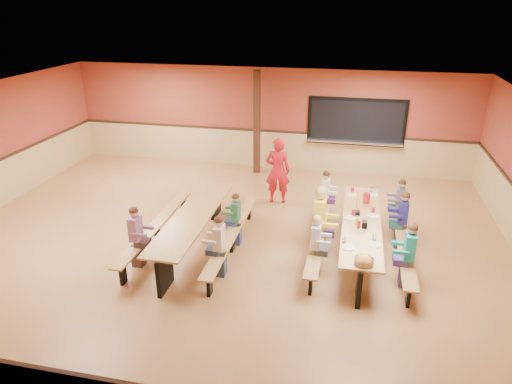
# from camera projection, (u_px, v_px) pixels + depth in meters

# --- Properties ---
(ground) EXTENTS (12.00, 12.00, 0.00)m
(ground) POSITION_uv_depth(u_px,v_px,m) (223.00, 243.00, 9.73)
(ground) COLOR #936337
(ground) RESTS_ON ground
(room_envelope) EXTENTS (12.04, 10.04, 3.02)m
(room_envelope) POSITION_uv_depth(u_px,v_px,m) (222.00, 214.00, 9.46)
(room_envelope) COLOR brown
(room_envelope) RESTS_ON ground
(kitchen_pass_through) EXTENTS (2.78, 0.28, 1.38)m
(kitchen_pass_through) POSITION_uv_depth(u_px,v_px,m) (356.00, 124.00, 13.10)
(kitchen_pass_through) COLOR black
(kitchen_pass_through) RESTS_ON ground
(structural_post) EXTENTS (0.18, 0.18, 3.00)m
(structural_post) POSITION_uv_depth(u_px,v_px,m) (257.00, 123.00, 13.13)
(structural_post) COLOR #311A10
(structural_post) RESTS_ON ground
(cafeteria_table_main) EXTENTS (1.91, 3.70, 0.74)m
(cafeteria_table_main) POSITION_uv_depth(u_px,v_px,m) (361.00, 231.00, 9.12)
(cafeteria_table_main) COLOR #AA7C43
(cafeteria_table_main) RESTS_ON ground
(cafeteria_table_second) EXTENTS (1.91, 3.70, 0.74)m
(cafeteria_table_second) POSITION_uv_depth(u_px,v_px,m) (193.00, 224.00, 9.40)
(cafeteria_table_second) COLOR #AA7C43
(cafeteria_table_second) RESTS_ON ground
(seated_child_white_left) EXTENTS (0.36, 0.30, 1.20)m
(seated_child_white_left) POSITION_uv_depth(u_px,v_px,m) (315.00, 246.00, 8.45)
(seated_child_white_left) COLOR silver
(seated_child_white_left) RESTS_ON ground
(seated_adult_yellow) EXTENTS (0.48, 0.40, 1.45)m
(seated_adult_yellow) POSITION_uv_depth(u_px,v_px,m) (319.00, 221.00, 9.09)
(seated_adult_yellow) COLOR yellow
(seated_adult_yellow) RESTS_ON ground
(seated_child_grey_left) EXTENTS (0.36, 0.30, 1.19)m
(seated_child_grey_left) POSITION_uv_depth(u_px,v_px,m) (325.00, 196.00, 10.58)
(seated_child_grey_left) COLOR white
(seated_child_grey_left) RESTS_ON ground
(seated_child_teal_right) EXTENTS (0.39, 0.32, 1.24)m
(seated_child_teal_right) POSITION_uv_depth(u_px,v_px,m) (408.00, 256.00, 8.07)
(seated_child_teal_right) COLOR teal
(seated_child_teal_right) RESTS_ON ground
(seated_child_navy_right) EXTENTS (0.38, 0.31, 1.22)m
(seated_child_navy_right) POSITION_uv_depth(u_px,v_px,m) (402.00, 220.00, 9.37)
(seated_child_navy_right) COLOR navy
(seated_child_navy_right) RESTS_ON ground
(seated_child_char_right) EXTENTS (0.36, 0.29, 1.19)m
(seated_child_char_right) POSITION_uv_depth(u_px,v_px,m) (399.00, 205.00, 10.11)
(seated_child_char_right) COLOR #53575E
(seated_child_char_right) RESTS_ON ground
(seated_child_purple_sec) EXTENTS (0.38, 0.31, 1.23)m
(seated_child_purple_sec) POSITION_uv_depth(u_px,v_px,m) (136.00, 237.00, 8.72)
(seated_child_purple_sec) COLOR #95638C
(seated_child_purple_sec) RESTS_ON ground
(seated_child_green_sec) EXTENTS (0.33, 0.27, 1.14)m
(seated_child_green_sec) POSITION_uv_depth(u_px,v_px,m) (236.00, 220.00, 9.51)
(seated_child_green_sec) COLOR #2A6443
(seated_child_green_sec) RESTS_ON ground
(seated_child_tan_sec) EXTENTS (0.36, 0.30, 1.20)m
(seated_child_tan_sec) POSITION_uv_depth(u_px,v_px,m) (219.00, 247.00, 8.41)
(seated_child_tan_sec) COLOR beige
(seated_child_tan_sec) RESTS_ON ground
(standing_woman) EXTENTS (0.66, 0.47, 1.70)m
(standing_woman) POSITION_uv_depth(u_px,v_px,m) (278.00, 171.00, 11.39)
(standing_woman) COLOR red
(standing_woman) RESTS_ON ground
(punch_pitcher) EXTENTS (0.16, 0.16, 0.22)m
(punch_pitcher) POSITION_uv_depth(u_px,v_px,m) (367.00, 198.00, 9.83)
(punch_pitcher) COLOR #B41824
(punch_pitcher) RESTS_ON cafeteria_table_main
(chip_bowl) EXTENTS (0.32, 0.32, 0.15)m
(chip_bowl) POSITION_uv_depth(u_px,v_px,m) (364.00, 260.00, 7.56)
(chip_bowl) COLOR #FAA127
(chip_bowl) RESTS_ON cafeteria_table_main
(napkin_dispenser) EXTENTS (0.10, 0.14, 0.13)m
(napkin_dispenser) POSITION_uv_depth(u_px,v_px,m) (365.00, 224.00, 8.79)
(napkin_dispenser) COLOR black
(napkin_dispenser) RESTS_ON cafeteria_table_main
(condiment_mustard) EXTENTS (0.06, 0.06, 0.17)m
(condiment_mustard) POSITION_uv_depth(u_px,v_px,m) (357.00, 222.00, 8.85)
(condiment_mustard) COLOR yellow
(condiment_mustard) RESTS_ON cafeteria_table_main
(condiment_ketchup) EXTENTS (0.06, 0.06, 0.17)m
(condiment_ketchup) POSITION_uv_depth(u_px,v_px,m) (359.00, 224.00, 8.75)
(condiment_ketchup) COLOR #B2140F
(condiment_ketchup) RESTS_ON cafeteria_table_main
(table_paddle) EXTENTS (0.16, 0.16, 0.56)m
(table_paddle) POSITION_uv_depth(u_px,v_px,m) (356.00, 208.00, 9.32)
(table_paddle) COLOR black
(table_paddle) RESTS_ON cafeteria_table_main
(place_settings) EXTENTS (0.65, 3.30, 0.11)m
(place_settings) POSITION_uv_depth(u_px,v_px,m) (362.00, 219.00, 9.02)
(place_settings) COLOR beige
(place_settings) RESTS_ON cafeteria_table_main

